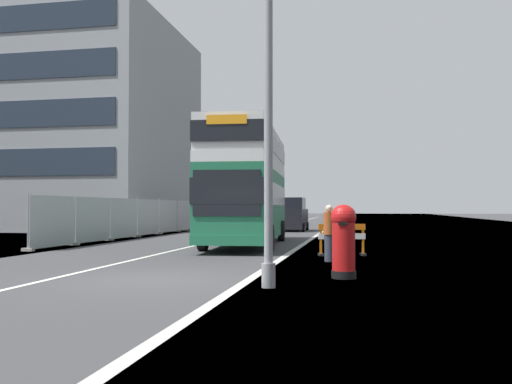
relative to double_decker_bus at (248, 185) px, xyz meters
name	(u,v)px	position (x,y,z in m)	size (l,w,h in m)	color
ground	(179,282)	(0.77, -11.49, -2.68)	(140.00, 280.00, 0.10)	#38383A
double_decker_bus	(248,185)	(0.00, 0.00, 0.00)	(3.35, 11.15, 4.94)	#1E6B47
lamppost_foreground	(268,99)	(2.97, -12.32, 1.26)	(0.29, 0.70, 8.25)	gray
red_pillar_postbox	(344,238)	(4.44, -10.52, -1.69)	(0.60, 0.60, 1.72)	black
roadworks_barrier	(342,236)	(4.22, -4.52, -1.96)	(1.65, 0.80, 1.08)	orange
construction_site_fence	(159,217)	(-7.43, 8.75, -1.58)	(0.44, 27.40, 2.17)	#A8AAAD
car_oncoming_near	(292,215)	(0.16, 14.74, -1.54)	(2.04, 4.42, 2.33)	black
car_receding_mid	(249,215)	(-4.49, 22.34, -1.59)	(2.08, 3.87, 2.24)	black
bare_tree_far_verge_near	(166,199)	(-15.57, 32.06, -0.02)	(2.75, 3.13, 5.14)	#4C3D2D
bare_tree_far_verge_mid	(170,204)	(-16.97, 37.46, -0.58)	(3.35, 1.67, 3.89)	#4C3D2D
pedestrian_at_kerb	(329,233)	(3.90, -6.65, -1.76)	(0.34, 0.34, 1.73)	#2D3342
backdrop_office_block	(3,131)	(-23.76, 16.32, 5.25)	(28.83, 15.87, 15.75)	gray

